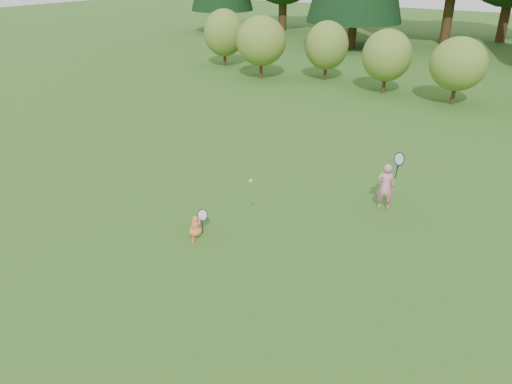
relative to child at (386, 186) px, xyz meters
The scene contains 5 objects.
ground 3.64m from the child, 126.69° to the right, with size 100.00×100.00×0.00m, color #315016.
shrub_row 10.38m from the child, 101.99° to the left, with size 28.00×3.00×2.80m, color #546A21, non-canonical shape.
child is the anchor object (origin of this frame).
cat 4.14m from the child, 130.21° to the right, with size 0.36×0.64×0.56m.
tennis_ball 3.08m from the child, 128.21° to the right, with size 0.07×0.07×0.07m.
Camera 1 is at (5.19, -6.72, 4.96)m, focal length 35.00 mm.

